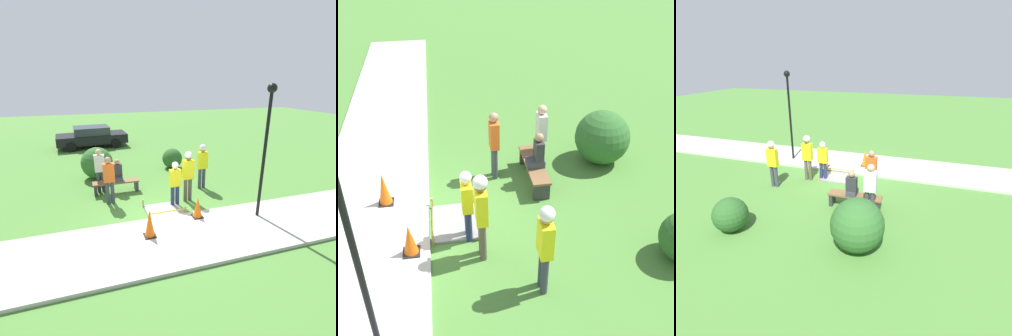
# 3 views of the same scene
# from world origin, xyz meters

# --- Properties ---
(ground_plane) EXTENTS (60.00, 60.00, 0.00)m
(ground_plane) POSITION_xyz_m (0.00, 0.00, 0.00)
(ground_plane) COLOR #477A33
(sidewalk) EXTENTS (28.00, 2.61, 0.10)m
(sidewalk) POSITION_xyz_m (0.00, -1.30, 0.05)
(sidewalk) COLOR #ADAAA3
(sidewalk) RESTS_ON ground_plane
(wet_concrete_patch) EXTENTS (1.30, 1.04, 0.28)m
(wet_concrete_patch) POSITION_xyz_m (0.07, 0.56, 0.03)
(wet_concrete_patch) COLOR gray
(wet_concrete_patch) RESTS_ON ground_plane
(traffic_cone_near_patch) EXTENTS (0.34, 0.34, 0.80)m
(traffic_cone_near_patch) POSITION_xyz_m (-0.81, -0.98, 0.50)
(traffic_cone_near_patch) COLOR black
(traffic_cone_near_patch) RESTS_ON sidewalk
(traffic_cone_far_patch) EXTENTS (0.34, 0.34, 0.69)m
(traffic_cone_far_patch) POSITION_xyz_m (0.94, -0.37, 0.44)
(traffic_cone_far_patch) COLOR black
(traffic_cone_far_patch) RESTS_ON sidewalk
(park_bench) EXTENTS (1.83, 0.44, 0.49)m
(park_bench) POSITION_xyz_m (-1.31, 2.64, 0.35)
(park_bench) COLOR #2D2D33
(park_bench) RESTS_ON ground_plane
(person_seated_on_bench) EXTENTS (0.36, 0.44, 0.89)m
(person_seated_on_bench) POSITION_xyz_m (-1.22, 2.69, 0.84)
(person_seated_on_bench) COLOR #383D47
(person_seated_on_bench) RESTS_ON park_bench
(worker_supervisor) EXTENTS (0.40, 0.28, 1.94)m
(worker_supervisor) POSITION_xyz_m (1.16, 1.05, 1.18)
(worker_supervisor) COLOR brown
(worker_supervisor) RESTS_ON ground_plane
(worker_assistant) EXTENTS (0.40, 0.24, 1.67)m
(worker_assistant) POSITION_xyz_m (0.57, 0.82, 0.98)
(worker_assistant) COLOR navy
(worker_assistant) RESTS_ON ground_plane
(worker_trainee) EXTENTS (0.40, 0.27, 1.90)m
(worker_trainee) POSITION_xyz_m (2.18, 2.03, 1.16)
(worker_trainee) COLOR #383D47
(worker_trainee) RESTS_ON ground_plane
(bystander_in_orange_shirt) EXTENTS (0.40, 0.24, 1.80)m
(bystander_in_orange_shirt) POSITION_xyz_m (-1.64, 1.69, 1.03)
(bystander_in_orange_shirt) COLOR #383D47
(bystander_in_orange_shirt) RESTS_ON ground_plane
(bystander_in_gray_shirt) EXTENTS (0.40, 0.24, 1.79)m
(bystander_in_gray_shirt) POSITION_xyz_m (-1.88, 2.94, 1.02)
(bystander_in_gray_shirt) COLOR #383D47
(bystander_in_gray_shirt) RESTS_ON ground_plane
(lamppost_near) EXTENTS (0.28, 0.28, 4.18)m
(lamppost_near) POSITION_xyz_m (2.88, -0.86, 2.81)
(lamppost_near) COLOR black
(lamppost_near) RESTS_ON sidewalk
(shrub_rounded_near) EXTENTS (1.45, 1.45, 1.45)m
(shrub_rounded_near) POSITION_xyz_m (-1.92, 4.62, 0.72)
(shrub_rounded_near) COLOR #2D6028
(shrub_rounded_near) RESTS_ON ground_plane
(shrub_rounded_mid) EXTENTS (1.03, 1.03, 1.03)m
(shrub_rounded_mid) POSITION_xyz_m (1.85, 4.96, 0.51)
(shrub_rounded_mid) COLOR #285623
(shrub_rounded_mid) RESTS_ON ground_plane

